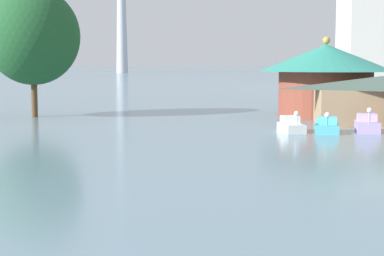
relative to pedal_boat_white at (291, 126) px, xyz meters
The scene contains 5 objects.
pedal_boat_white is the anchor object (origin of this frame).
pedal_boat_cyan 2.52m from the pedal_boat_white, ahead, with size 1.95×3.03×1.57m.
pedal_boat_lavender 5.53m from the pedal_boat_white, ahead, with size 1.80×3.02×1.86m.
green_roof_pavilion 14.50m from the pedal_boat_white, 73.63° to the left, with size 12.38×12.38×7.41m.
shoreline_tree_tall_left 26.11m from the pedal_boat_white, 155.40° to the left, with size 8.61×8.61×11.91m.
Camera 1 is at (5.35, -10.26, 4.99)m, focal length 57.78 mm.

